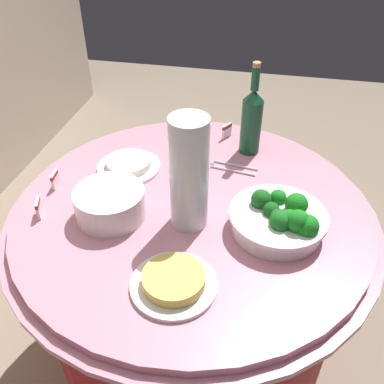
{
  "coord_description": "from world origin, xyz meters",
  "views": [
    {
      "loc": [
        -1.0,
        -0.21,
        1.57
      ],
      "look_at": [
        0.0,
        0.0,
        0.79
      ],
      "focal_mm": 39.41,
      "sensor_mm": 36.0,
      "label": 1
    }
  ],
  "objects_px": {
    "food_plate_rice": "(129,165)",
    "label_placard_front": "(39,207)",
    "plate_stack": "(110,203)",
    "broccoli_bowl": "(279,219)",
    "food_plate_noodles": "(174,282)",
    "label_placard_mid": "(55,179)",
    "label_placard_rear": "(227,130)",
    "wine_bottle": "(252,120)",
    "decorative_fruit_vase": "(189,177)",
    "serving_tongs": "(232,168)"
  },
  "relations": [
    {
      "from": "plate_stack",
      "to": "label_placard_rear",
      "type": "height_order",
      "value": "plate_stack"
    },
    {
      "from": "serving_tongs",
      "to": "food_plate_noodles",
      "type": "xyz_separation_m",
      "value": [
        -0.55,
        0.07,
        0.01
      ]
    },
    {
      "from": "plate_stack",
      "to": "label_placard_front",
      "type": "xyz_separation_m",
      "value": [
        -0.04,
        0.21,
        -0.01
      ]
    },
    {
      "from": "broccoli_bowl",
      "to": "label_placard_front",
      "type": "xyz_separation_m",
      "value": [
        -0.08,
        0.7,
        -0.02
      ]
    },
    {
      "from": "food_plate_noodles",
      "to": "label_placard_rear",
      "type": "height_order",
      "value": "label_placard_rear"
    },
    {
      "from": "decorative_fruit_vase",
      "to": "food_plate_rice",
      "type": "relative_size",
      "value": 1.55
    },
    {
      "from": "broccoli_bowl",
      "to": "food_plate_rice",
      "type": "bearing_deg",
      "value": 67.53
    },
    {
      "from": "plate_stack",
      "to": "serving_tongs",
      "type": "xyz_separation_m",
      "value": [
        0.32,
        -0.32,
        -0.04
      ]
    },
    {
      "from": "food_plate_rice",
      "to": "broccoli_bowl",
      "type": "bearing_deg",
      "value": -112.47
    },
    {
      "from": "label_placard_rear",
      "to": "food_plate_rice",
      "type": "bearing_deg",
      "value": 133.45
    },
    {
      "from": "food_plate_rice",
      "to": "label_placard_rear",
      "type": "relative_size",
      "value": 4.0
    },
    {
      "from": "wine_bottle",
      "to": "food_plate_rice",
      "type": "relative_size",
      "value": 1.53
    },
    {
      "from": "label_placard_rear",
      "to": "label_placard_front",
      "type": "bearing_deg",
      "value": 140.21
    },
    {
      "from": "serving_tongs",
      "to": "food_plate_noodles",
      "type": "height_order",
      "value": "food_plate_noodles"
    },
    {
      "from": "label_placard_mid",
      "to": "label_placard_front",
      "type": "bearing_deg",
      "value": -172.56
    },
    {
      "from": "broccoli_bowl",
      "to": "decorative_fruit_vase",
      "type": "distance_m",
      "value": 0.28
    },
    {
      "from": "label_placard_mid",
      "to": "food_plate_rice",
      "type": "bearing_deg",
      "value": -52.8
    },
    {
      "from": "broccoli_bowl",
      "to": "food_plate_rice",
      "type": "distance_m",
      "value": 0.57
    },
    {
      "from": "plate_stack",
      "to": "label_placard_mid",
      "type": "height_order",
      "value": "plate_stack"
    },
    {
      "from": "food_plate_noodles",
      "to": "label_placard_mid",
      "type": "xyz_separation_m",
      "value": [
        0.33,
        0.48,
        0.01
      ]
    },
    {
      "from": "plate_stack",
      "to": "broccoli_bowl",
      "type": "bearing_deg",
      "value": -86.19
    },
    {
      "from": "label_placard_front",
      "to": "label_placard_rear",
      "type": "height_order",
      "value": "same"
    },
    {
      "from": "serving_tongs",
      "to": "food_plate_noodles",
      "type": "distance_m",
      "value": 0.56
    },
    {
      "from": "label_placard_mid",
      "to": "plate_stack",
      "type": "bearing_deg",
      "value": -113.2
    },
    {
      "from": "broccoli_bowl",
      "to": "wine_bottle",
      "type": "xyz_separation_m",
      "value": [
        0.42,
        0.13,
        0.08
      ]
    },
    {
      "from": "broccoli_bowl",
      "to": "wine_bottle",
      "type": "bearing_deg",
      "value": 16.71
    },
    {
      "from": "food_plate_noodles",
      "to": "food_plate_rice",
      "type": "relative_size",
      "value": 1.0
    },
    {
      "from": "plate_stack",
      "to": "wine_bottle",
      "type": "bearing_deg",
      "value": -39.13
    },
    {
      "from": "broccoli_bowl",
      "to": "food_plate_noodles",
      "type": "relative_size",
      "value": 1.27
    },
    {
      "from": "food_plate_rice",
      "to": "label_placard_mid",
      "type": "distance_m",
      "value": 0.25
    },
    {
      "from": "decorative_fruit_vase",
      "to": "label_placard_mid",
      "type": "relative_size",
      "value": 6.18
    },
    {
      "from": "food_plate_rice",
      "to": "serving_tongs",
      "type": "bearing_deg",
      "value": -78.2
    },
    {
      "from": "food_plate_rice",
      "to": "label_placard_front",
      "type": "xyz_separation_m",
      "value": [
        -0.29,
        0.18,
        0.02
      ]
    },
    {
      "from": "plate_stack",
      "to": "label_placard_rear",
      "type": "distance_m",
      "value": 0.6
    },
    {
      "from": "food_plate_noodles",
      "to": "label_placard_rear",
      "type": "distance_m",
      "value": 0.77
    },
    {
      "from": "decorative_fruit_vase",
      "to": "label_placard_front",
      "type": "distance_m",
      "value": 0.47
    },
    {
      "from": "wine_bottle",
      "to": "decorative_fruit_vase",
      "type": "bearing_deg",
      "value": 162.85
    },
    {
      "from": "wine_bottle",
      "to": "label_placard_rear",
      "type": "distance_m",
      "value": 0.16
    },
    {
      "from": "food_plate_rice",
      "to": "label_placard_rear",
      "type": "bearing_deg",
      "value": -46.55
    },
    {
      "from": "label_placard_mid",
      "to": "label_placard_rear",
      "type": "distance_m",
      "value": 0.67
    },
    {
      "from": "plate_stack",
      "to": "label_placard_front",
      "type": "bearing_deg",
      "value": 101.85
    },
    {
      "from": "decorative_fruit_vase",
      "to": "serving_tongs",
      "type": "relative_size",
      "value": 2.02
    },
    {
      "from": "food_plate_rice",
      "to": "plate_stack",
      "type": "bearing_deg",
      "value": -173.18
    },
    {
      "from": "label_placard_front",
      "to": "label_placard_mid",
      "type": "relative_size",
      "value": 1.0
    },
    {
      "from": "broccoli_bowl",
      "to": "food_plate_rice",
      "type": "xyz_separation_m",
      "value": [
        0.22,
        0.52,
        -0.03
      ]
    },
    {
      "from": "decorative_fruit_vase",
      "to": "label_placard_rear",
      "type": "xyz_separation_m",
      "value": [
        0.51,
        -0.04,
        -0.13
      ]
    },
    {
      "from": "broccoli_bowl",
      "to": "serving_tongs",
      "type": "xyz_separation_m",
      "value": [
        0.29,
        0.17,
        -0.04
      ]
    },
    {
      "from": "food_plate_rice",
      "to": "label_placard_front",
      "type": "distance_m",
      "value": 0.35
    },
    {
      "from": "wine_bottle",
      "to": "serving_tongs",
      "type": "distance_m",
      "value": 0.19
    },
    {
      "from": "label_placard_front",
      "to": "label_placard_rear",
      "type": "distance_m",
      "value": 0.76
    }
  ]
}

